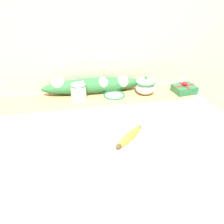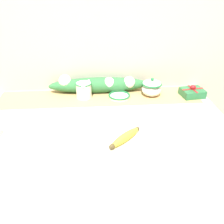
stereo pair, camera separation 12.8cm
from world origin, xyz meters
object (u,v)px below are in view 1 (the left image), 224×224
gift_box (184,89)px  spoon (171,107)px  cream_pitcher (79,91)px  banana (129,136)px  sugar_bowl (145,86)px  small_dish (114,96)px

gift_box → spoon: bearing=-131.1°
cream_pitcher → spoon: cream_pitcher is taller
cream_pitcher → banana: (0.20, -0.47, -0.04)m
sugar_bowl → banana: 0.52m
small_dish → banana: size_ratio=0.79×
small_dish → banana: bearing=-92.4°
cream_pitcher → banana: cream_pitcher is taller
sugar_bowl → banana: size_ratio=0.73×
spoon → sugar_bowl: bearing=127.2°
cream_pitcher → banana: size_ratio=0.68×
banana → cream_pitcher: bearing=112.8°
banana → spoon: size_ratio=0.92×
gift_box → cream_pitcher: bearing=177.4°
banana → spoon: (0.32, 0.26, -0.02)m
cream_pitcher → sugar_bowl: size_ratio=0.94×
cream_pitcher → gift_box: cream_pitcher is taller
sugar_bowl → cream_pitcher: bearing=179.8°
cream_pitcher → spoon: 0.56m
cream_pitcher → sugar_bowl: (0.42, -0.00, -0.00)m
small_dish → gift_box: 0.46m
banana → gift_box: bearing=42.8°
banana → spoon: 0.41m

